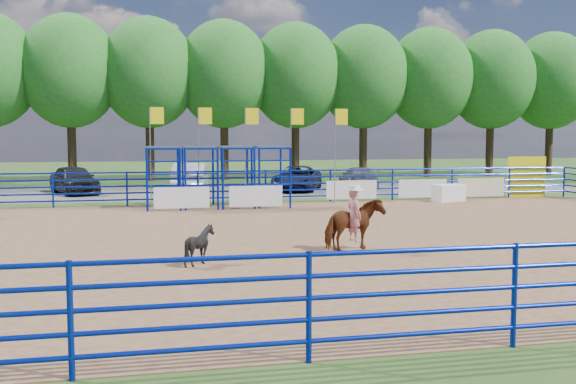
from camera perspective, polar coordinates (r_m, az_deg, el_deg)
The scene contains 13 objects.
ground at distance 18.96m, azimuth 3.34°, elevation -4.12°, with size 120.00×120.00×0.00m, color #3A5823.
arena_dirt at distance 18.96m, azimuth 3.34°, elevation -4.09°, with size 30.00×20.00×0.02m, color #8C6446.
gravel_strip at distance 35.52m, azimuth -3.99°, elevation 0.15°, with size 40.00×10.00×0.01m, color #65635A.
announcer_table at distance 30.08m, azimuth 14.10°, elevation -0.10°, with size 1.47×0.68×0.78m, color white.
horse_and_rider at distance 16.79m, azimuth 5.88°, elevation -2.43°, with size 1.75×1.20×2.39m.
calf at distance 15.08m, azimuth -7.86°, elevation -4.68°, with size 0.74×0.83×0.92m, color black.
car_a at distance 35.08m, azimuth -18.47°, elevation 1.07°, with size 1.76×4.37×1.49m, color black.
car_b at distance 34.71m, azimuth -8.62°, elevation 1.29°, with size 1.65×4.74×1.56m, color #92949A.
car_c at distance 35.28m, azimuth 0.81°, elevation 1.23°, with size 2.24×4.86×1.35m, color #141933.
car_d at distance 36.85m, azimuth 6.28°, elevation 1.27°, with size 1.73×4.26×1.24m, color #5B5B5E.
perimeter_fence at distance 18.86m, azimuth 3.36°, elevation -1.87°, with size 30.10×20.10×1.50m.
chute_assembly at distance 27.11m, azimuth -5.53°, elevation 1.29°, with size 19.32×2.41×4.20m.
treeline at distance 44.56m, azimuth -5.73°, elevation 10.81°, with size 56.40×6.40×11.24m.
Camera 1 is at (-5.01, -18.04, 3.00)m, focal length 40.00 mm.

